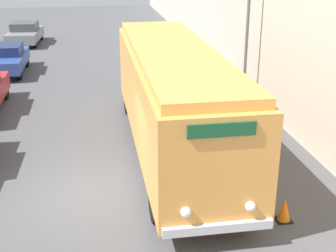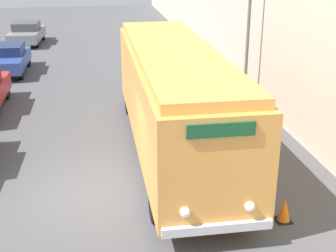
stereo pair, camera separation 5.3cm
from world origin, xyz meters
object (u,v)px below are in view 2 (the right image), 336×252
Objects in this scene: parked_car_distant at (27,33)px; traffic_cone at (284,210)px; parked_car_far at (9,58)px; vintage_bus at (174,95)px.

parked_car_distant is 6.97× the size of traffic_cone.
traffic_cone is at bearing -60.46° from parked_car_far.
vintage_bus is at bearing -66.86° from parked_car_distant.
vintage_bus reaches higher than traffic_cone.
traffic_cone is (1.86, -4.32, -1.54)m from vintage_bus.
parked_car_far is 0.99× the size of parked_car_distant.
parked_car_distant is at bearing 90.36° from parked_car_far.
vintage_bus is 12.61m from parked_car_far.
traffic_cone is (8.35, -22.53, -0.42)m from parked_car_distant.
parked_car_far is 17.24m from traffic_cone.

